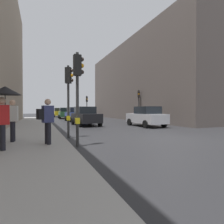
% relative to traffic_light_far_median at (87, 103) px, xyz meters
% --- Properties ---
extents(ground_plane, '(120.00, 120.00, 0.00)m').
position_rel_traffic_light_far_median_xyz_m(ground_plane, '(-0.54, -19.72, -2.46)').
color(ground_plane, '#28282B').
extents(sidewalk_kerb, '(3.26, 40.00, 0.16)m').
position_rel_traffic_light_far_median_xyz_m(sidewalk_kerb, '(-7.37, -13.72, -2.38)').
color(sidewalk_kerb, '#A8A5A0').
rests_on(sidewalk_kerb, ground).
extents(building_facade_right, '(12.00, 27.57, 11.30)m').
position_rel_traffic_light_far_median_xyz_m(building_facade_right, '(10.66, -2.66, 3.19)').
color(building_facade_right, '#5B514C').
rests_on(building_facade_right, ground).
extents(traffic_light_far_median, '(0.25, 0.43, 3.56)m').
position_rel_traffic_light_far_median_xyz_m(traffic_light_far_median, '(0.00, 0.00, 0.00)').
color(traffic_light_far_median, '#2D2D2D').
rests_on(traffic_light_far_median, ground).
extents(traffic_light_near_left, '(0.43, 0.25, 3.84)m').
position_rel_traffic_light_far_median_xyz_m(traffic_light_near_left, '(-5.42, -19.89, 0.19)').
color(traffic_light_near_left, '#2D2D2D').
rests_on(traffic_light_near_left, ground).
extents(traffic_light_mid_street, '(0.34, 0.45, 3.86)m').
position_rel_traffic_light_far_median_xyz_m(traffic_light_mid_street, '(4.36, -8.13, 0.20)').
color(traffic_light_mid_street, '#2D2D2D').
rests_on(traffic_light_mid_street, ground).
extents(traffic_light_near_right, '(0.45, 0.34, 3.84)m').
position_rel_traffic_light_far_median_xyz_m(traffic_light_near_right, '(-5.42, -17.49, 0.19)').
color(traffic_light_near_right, '#2D2D2D').
rests_on(traffic_light_near_right, ground).
extents(car_silver_hatchback, '(2.05, 4.22, 1.76)m').
position_rel_traffic_light_far_median_xyz_m(car_silver_hatchback, '(1.93, -13.55, -1.58)').
color(car_silver_hatchback, '#BCBCC1').
rests_on(car_silver_hatchback, ground).
extents(car_dark_suv, '(2.20, 4.29, 1.76)m').
position_rel_traffic_light_far_median_xyz_m(car_dark_suv, '(-2.82, -10.60, -1.58)').
color(car_dark_suv, black).
rests_on(car_dark_suv, ground).
extents(car_white_compact, '(2.24, 4.31, 1.76)m').
position_rel_traffic_light_far_median_xyz_m(car_white_compact, '(2.03, 8.12, -1.58)').
color(car_white_compact, silver).
rests_on(car_white_compact, ground).
extents(car_yellow_taxi, '(2.03, 4.21, 1.76)m').
position_rel_traffic_light_far_median_xyz_m(car_yellow_taxi, '(-3.18, 10.09, -1.58)').
color(car_yellow_taxi, yellow).
rests_on(car_yellow_taxi, ground).
extents(car_green_estate, '(2.12, 4.25, 1.76)m').
position_rel_traffic_light_far_median_xyz_m(car_green_estate, '(-2.88, 3.00, -1.58)').
color(car_green_estate, '#2D6038').
rests_on(car_green_estate, ground).
extents(car_blue_van, '(2.26, 4.32, 1.76)m').
position_rel_traffic_light_far_median_xyz_m(car_blue_van, '(-2.60, -4.29, -1.58)').
color(car_blue_van, navy).
rests_on(car_blue_van, ground).
extents(pedestrian_with_umbrella, '(1.00, 1.00, 2.14)m').
position_rel_traffic_light_far_median_xyz_m(pedestrian_with_umbrella, '(-7.98, -20.31, -0.62)').
color(pedestrian_with_umbrella, black).
rests_on(pedestrian_with_umbrella, sidewalk_kerb).
extents(pedestrian_with_black_backpack, '(0.62, 0.36, 1.77)m').
position_rel_traffic_light_far_median_xyz_m(pedestrian_with_black_backpack, '(-7.98, -18.63, -1.30)').
color(pedestrian_with_black_backpack, black).
rests_on(pedestrian_with_black_backpack, sidewalk_kerb).
extents(pedestrian_with_grey_backpack, '(0.66, 0.46, 1.77)m').
position_rel_traffic_light_far_median_xyz_m(pedestrian_with_grey_backpack, '(-6.62, -19.81, -1.30)').
color(pedestrian_with_grey_backpack, black).
rests_on(pedestrian_with_grey_backpack, sidewalk_kerb).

